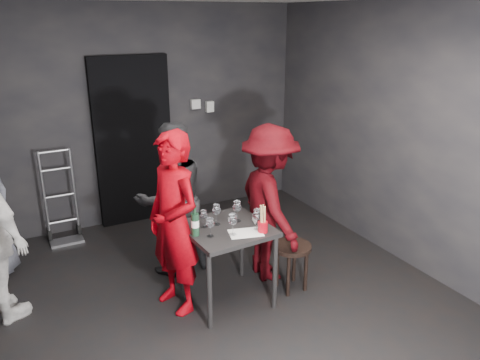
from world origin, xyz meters
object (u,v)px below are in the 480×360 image
man_maroon (269,200)px  wine_bottle (195,224)px  woman_black (172,195)px  stool (292,253)px  tasting_table (227,237)px  breadstick_cup (263,219)px  hand_truck (64,224)px  server_red (173,215)px

man_maroon → wine_bottle: bearing=111.5°
woman_black → man_maroon: bearing=142.3°
stool → man_maroon: size_ratio=0.28×
tasting_table → wine_bottle: (-0.31, -0.02, 0.21)m
breadstick_cup → stool: bearing=16.8°
woman_black → breadstick_cup: 1.11m
man_maroon → breadstick_cup: man_maroon is taller
tasting_table → woman_black: bearing=106.9°
hand_truck → man_maroon: (1.74, -1.79, 0.62)m
breadstick_cup → man_maroon: bearing=53.2°
hand_truck → server_red: 2.13m
stool → server_red: 1.23m
tasting_table → breadstick_cup: 0.40m
tasting_table → stool: (0.64, -0.12, -0.27)m
stool → woman_black: woman_black is taller
tasting_table → man_maroon: man_maroon is taller
breadstick_cup → woman_black: bearing=114.9°
man_maroon → hand_truck: bearing=50.5°
tasting_table → woman_black: size_ratio=0.45×
woman_black → wine_bottle: size_ratio=5.92×
woman_black → man_maroon: size_ratio=1.00×
server_red → man_maroon: bearing=79.0°
hand_truck → woman_black: size_ratio=0.67×
stool → man_maroon: (-0.06, 0.33, 0.45)m
server_red → hand_truck: bearing=-174.9°
woman_black → breadstick_cup: (0.47, -1.01, 0.04)m
tasting_table → wine_bottle: bearing=-175.8°
server_red → man_maroon: size_ratio=1.10×
tasting_table → breadstick_cup: (0.23, -0.24, 0.22)m
tasting_table → man_maroon: 0.64m
hand_truck → wine_bottle: size_ratio=3.97×
woman_black → man_maroon: 0.98m
tasting_table → server_red: bearing=163.9°
wine_bottle → man_maroon: bearing=15.2°
server_red → woman_black: size_ratio=1.10×
server_red → woman_black: bearing=145.8°
stool → server_red: bearing=167.3°
server_red → wine_bottle: 0.21m
hand_truck → woman_black: (0.94, -1.24, 0.62)m
wine_bottle → stool: bearing=-5.6°
stool → hand_truck: bearing=130.4°
stool → breadstick_cup: size_ratio=1.75×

